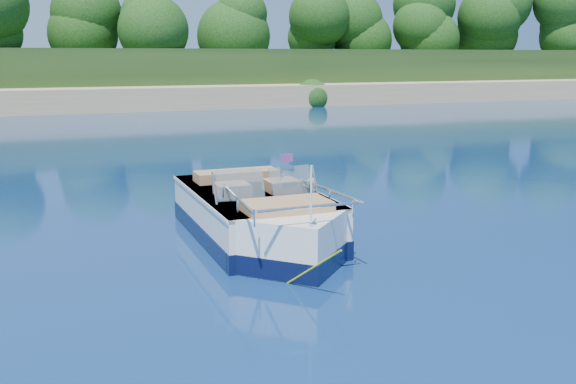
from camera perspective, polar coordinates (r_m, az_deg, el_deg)
name	(u,v)px	position (r m, az deg, el deg)	size (l,w,h in m)	color
ground	(313,327)	(8.64, 2.20, -11.89)	(160.00, 160.00, 0.00)	#0A1B47
shoreline	(67,81)	(71.12, -19.07, 9.33)	(170.00, 59.00, 6.00)	tan
treeline	(79,26)	(48.39, -18.10, 13.86)	(150.00, 7.12, 8.19)	#311D10
motorboat	(260,221)	(12.27, -2.46, -2.58)	(2.28, 6.35, 2.11)	white
tow_tube	(310,210)	(14.48, 2.00, -1.64)	(1.64, 1.64, 0.33)	#F4B400
boy	(308,213)	(14.56, 1.83, -1.90)	(0.49, 0.32, 1.34)	tan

